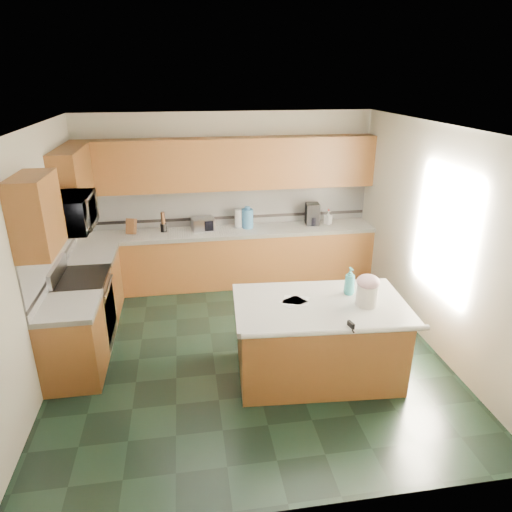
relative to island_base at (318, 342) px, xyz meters
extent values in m
plane|color=black|center=(-0.70, 0.61, -0.43)|extent=(4.60, 4.60, 0.00)
plane|color=white|center=(-0.70, 0.61, 2.27)|extent=(4.60, 4.60, 0.00)
cube|color=beige|center=(-0.70, 2.93, 0.92)|extent=(4.60, 0.04, 2.70)
cube|color=beige|center=(-0.70, -1.71, 0.92)|extent=(4.60, 0.04, 2.70)
cube|color=beige|center=(-3.02, 0.61, 0.92)|extent=(0.04, 4.60, 2.70)
cube|color=beige|center=(1.62, 0.61, 0.92)|extent=(0.04, 4.60, 2.70)
cube|color=#523115|center=(-0.70, 2.61, 0.00)|extent=(4.60, 0.60, 0.86)
cube|color=silver|center=(-0.70, 2.61, 0.46)|extent=(4.60, 0.64, 0.06)
cube|color=#523115|center=(-0.70, 2.75, 1.51)|extent=(4.60, 0.33, 0.78)
cube|color=silver|center=(-0.70, 2.90, 0.81)|extent=(4.60, 0.02, 0.63)
cube|color=black|center=(-0.70, 2.89, 0.61)|extent=(4.60, 0.01, 0.05)
cube|color=#523115|center=(-2.70, 1.90, 0.00)|extent=(0.60, 0.82, 0.86)
cube|color=silver|center=(-2.70, 1.90, 0.46)|extent=(0.64, 0.82, 0.06)
cube|color=#523115|center=(-2.70, 0.37, 0.00)|extent=(0.60, 0.72, 0.86)
cube|color=silver|center=(-2.70, 0.37, 0.46)|extent=(0.64, 0.72, 0.06)
cube|color=silver|center=(-2.99, 1.16, 0.81)|extent=(0.02, 2.30, 0.63)
cube|color=black|center=(-2.99, 1.16, 0.61)|extent=(0.01, 2.30, 0.05)
cube|color=#523115|center=(-2.84, 2.04, 1.51)|extent=(0.33, 1.09, 0.78)
cube|color=#523115|center=(-2.84, 0.37, 1.51)|extent=(0.33, 0.72, 0.78)
cube|color=#B7B7BC|center=(-2.70, 1.11, 0.01)|extent=(0.60, 0.76, 0.88)
cube|color=black|center=(-2.41, 1.11, -0.03)|extent=(0.02, 0.68, 0.55)
cube|color=black|center=(-2.70, 1.11, 0.47)|extent=(0.62, 0.78, 0.04)
cylinder|color=#B7B7BC|center=(-2.38, 1.11, 0.35)|extent=(0.02, 0.66, 0.02)
cube|color=#B7B7BC|center=(-2.96, 1.11, 0.59)|extent=(0.06, 0.76, 0.18)
imported|color=#B7B7BC|center=(-2.70, 1.11, 1.30)|extent=(0.50, 0.73, 0.41)
cube|color=#523115|center=(0.00, 0.00, 0.00)|extent=(1.83, 1.13, 0.86)
cube|color=silver|center=(0.00, 0.00, 0.46)|extent=(1.94, 1.24, 0.06)
cylinder|color=silver|center=(0.00, -0.55, 0.46)|extent=(1.86, 0.19, 0.06)
cylinder|color=silver|center=(0.47, -0.12, 0.61)|extent=(0.26, 0.26, 0.24)
ellipsoid|color=#CB9EAC|center=(0.47, -0.12, 0.76)|extent=(0.25, 0.25, 0.15)
cylinder|color=tan|center=(0.47, -0.12, 0.81)|extent=(0.08, 0.03, 0.03)
sphere|color=tan|center=(0.43, -0.12, 0.81)|extent=(0.04, 0.04, 0.04)
sphere|color=tan|center=(0.51, -0.12, 0.81)|extent=(0.04, 0.04, 0.04)
imported|color=teal|center=(0.38, 0.16, 0.65)|extent=(0.13, 0.13, 0.32)
cube|color=white|center=(-0.29, 0.07, 0.49)|extent=(0.33, 0.30, 0.00)
cube|color=white|center=(-0.25, 0.10, 0.49)|extent=(0.34, 0.30, 0.00)
cube|color=black|center=(0.15, -0.53, 0.50)|extent=(0.05, 0.10, 0.09)
cylinder|color=black|center=(0.15, -0.59, 0.48)|extent=(0.02, 0.07, 0.02)
cube|color=#472814|center=(-2.23, 2.66, 0.61)|extent=(0.18, 0.21, 0.26)
cylinder|color=black|center=(-1.74, 2.69, 0.55)|extent=(0.10, 0.10, 0.13)
cylinder|color=#472814|center=(-1.74, 2.69, 0.71)|extent=(0.06, 0.06, 0.19)
cube|color=#B7B7BC|center=(-1.13, 2.66, 0.59)|extent=(0.38, 0.29, 0.20)
cube|color=black|center=(-1.13, 2.55, 0.59)|extent=(0.31, 0.01, 0.16)
cylinder|color=white|center=(-0.55, 2.71, 0.64)|extent=(0.13, 0.13, 0.30)
cylinder|color=#B7B7BC|center=(-0.55, 2.71, 0.50)|extent=(0.20, 0.20, 0.01)
cylinder|color=#4585BC|center=(-0.42, 2.67, 0.64)|extent=(0.19, 0.19, 0.31)
cylinder|color=#4585BC|center=(-0.42, 2.67, 0.82)|extent=(0.09, 0.09, 0.04)
cube|color=black|center=(0.65, 2.69, 0.67)|extent=(0.23, 0.25, 0.35)
cylinder|color=black|center=(0.65, 2.64, 0.56)|extent=(0.14, 0.14, 0.14)
imported|color=white|center=(0.92, 2.66, 0.60)|extent=(0.14, 0.14, 0.22)
cylinder|color=red|center=(0.92, 2.66, 0.73)|extent=(0.02, 0.02, 0.03)
cube|color=white|center=(1.59, 0.41, 1.07)|extent=(0.02, 1.40, 1.10)
camera|label=1|loc=(-1.38, -4.23, 2.81)|focal=32.00mm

